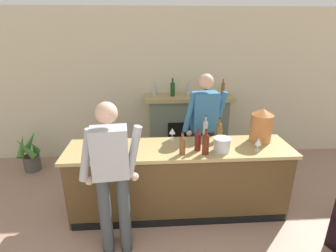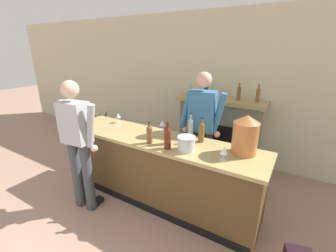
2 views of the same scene
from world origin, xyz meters
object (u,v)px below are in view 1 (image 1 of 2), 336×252
potted_plant_corner (30,154)px  person_bartender (204,129)px  wine_bottle_merlot_tall (182,144)px  wine_glass_near_bucket (172,131)px  fireplace_stone (188,127)px  wine_glass_by_dispenser (258,142)px  person_customer (112,176)px  wine_bottle_rose_blush (198,140)px  wine_bottle_cabernet_heavy (205,129)px  copper_dispenser (261,125)px  ice_bucket_steel (222,145)px  wine_bottle_chardonnay_pale (219,130)px  wine_glass_back_row (110,134)px  wine_bottle_port_short (206,143)px

potted_plant_corner → person_bartender: (2.92, -0.77, 0.70)m
wine_bottle_merlot_tall → wine_glass_near_bucket: (-0.09, 0.44, -0.00)m
fireplace_stone → wine_glass_by_dispenser: bearing=-69.9°
person_customer → wine_bottle_rose_blush: 1.14m
person_bartender → wine_bottle_rose_blush: bearing=-107.9°
wine_bottle_cabernet_heavy → wine_bottle_merlot_tall: wine_bottle_cabernet_heavy is taller
copper_dispenser → wine_bottle_rose_blush: 0.92m
ice_bucket_steel → wine_bottle_chardonnay_pale: size_ratio=0.67×
wine_glass_by_dispenser → wine_glass_near_bucket: bearing=158.8°
person_customer → wine_bottle_merlot_tall: person_customer is taller
wine_bottle_merlot_tall → wine_glass_by_dispenser: size_ratio=1.70×
ice_bucket_steel → copper_dispenser: bearing=25.1°
person_bartender → wine_glass_back_row: (-1.31, -0.30, 0.07)m
wine_glass_by_dispenser → wine_glass_back_row: 1.89m
wine_bottle_cabernet_heavy → wine_glass_near_bucket: 0.45m
person_customer → wine_bottle_chardonnay_pale: 1.57m
wine_bottle_rose_blush → copper_dispenser: bearing=14.6°
wine_bottle_chardonnay_pale → wine_glass_by_dispenser: 0.53m
wine_bottle_chardonnay_pale → wine_glass_back_row: wine_bottle_chardonnay_pale is taller
potted_plant_corner → wine_bottle_port_short: wine_bottle_port_short is taller
wine_bottle_chardonnay_pale → wine_glass_by_dispenser: bearing=-40.0°
ice_bucket_steel → wine_bottle_port_short: bearing=-163.4°
wine_glass_by_dispenser → fireplace_stone: bearing=110.1°
wine_bottle_port_short → fireplace_stone: bearing=88.7°
person_customer → person_bartender: bearing=45.1°
wine_glass_by_dispenser → wine_glass_near_bucket: wine_glass_near_bucket is taller
person_bartender → wine_glass_near_bucket: person_bartender is taller
potted_plant_corner → copper_dispenser: bearing=-17.8°
wine_bottle_rose_blush → wine_bottle_chardonnay_pale: (0.34, 0.29, 0.01)m
wine_bottle_cabernet_heavy → wine_glass_by_dispenser: wine_bottle_cabernet_heavy is taller
wine_bottle_cabernet_heavy → wine_glass_back_row: 1.27m
wine_glass_by_dispenser → wine_glass_near_bucket: size_ratio=0.98×
fireplace_stone → copper_dispenser: 1.71m
copper_dispenser → wine_bottle_rose_blush: (-0.88, -0.23, -0.10)m
wine_glass_by_dispenser → potted_plant_corner: bearing=157.4°
potted_plant_corner → wine_bottle_port_short: size_ratio=2.21×
wine_bottle_port_short → wine_glass_back_row: (-1.19, 0.42, -0.03)m
fireplace_stone → wine_bottle_port_short: fireplace_stone is taller
copper_dispenser → ice_bucket_steel: 0.67m
fireplace_stone → wine_bottle_cabernet_heavy: bearing=-88.2°
person_bartender → fireplace_stone: bearing=94.5°
potted_plant_corner → copper_dispenser: size_ratio=1.56×
fireplace_stone → wine_bottle_chardonnay_pale: (0.22, -1.37, 0.47)m
ice_bucket_steel → wine_glass_back_row: ice_bucket_steel is taller
ice_bucket_steel → person_bartender: bearing=98.0°
wine_bottle_cabernet_heavy → wine_bottle_chardonnay_pale: wine_bottle_cabernet_heavy is taller
copper_dispenser → wine_bottle_cabernet_heavy: size_ratio=1.33×
fireplace_stone → wine_bottle_cabernet_heavy: fireplace_stone is taller
wine_bottle_merlot_tall → wine_bottle_rose_blush: size_ratio=0.98×
wine_bottle_merlot_tall → person_bartender: bearing=60.5°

